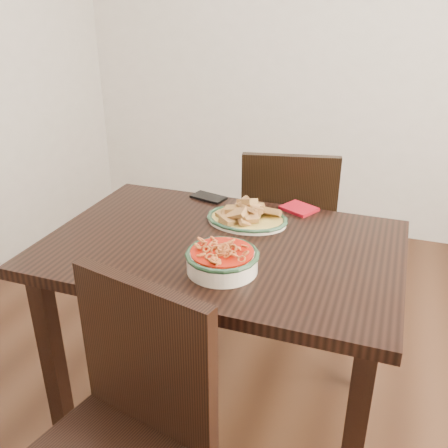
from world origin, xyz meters
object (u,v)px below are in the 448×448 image
(chair_near, at_px, (122,433))
(fish_plate, at_px, (247,211))
(noodle_bowl, at_px, (222,258))
(dining_table, at_px, (222,268))
(smartphone, at_px, (209,197))
(chair_far, at_px, (287,228))

(chair_near, xyz_separation_m, fish_plate, (0.08, 0.81, 0.30))
(chair_near, xyz_separation_m, noodle_bowl, (0.11, 0.45, 0.29))
(dining_table, xyz_separation_m, smartphone, (-0.19, 0.35, 0.11))
(chair_far, height_order, chair_near, same)
(dining_table, height_order, noodle_bowl, noodle_bowl)
(chair_far, xyz_separation_m, chair_near, (-0.12, -1.34, 0.00))
(noodle_bowl, height_order, smartphone, noodle_bowl)
(fish_plate, height_order, smartphone, fish_plate)
(chair_far, height_order, smartphone, chair_far)
(noodle_bowl, bearing_deg, dining_table, 110.08)
(chair_near, distance_m, noodle_bowl, 0.55)
(dining_table, bearing_deg, chair_near, -94.04)
(dining_table, xyz_separation_m, chair_near, (-0.04, -0.63, -0.15))
(dining_table, height_order, chair_far, chair_far)
(chair_near, relative_size, noodle_bowl, 3.96)
(chair_far, relative_size, fish_plate, 3.05)
(chair_near, relative_size, smartphone, 6.38)
(chair_far, height_order, noodle_bowl, chair_far)
(smartphone, bearing_deg, fish_plate, -23.83)
(dining_table, bearing_deg, smartphone, 117.82)
(fish_plate, bearing_deg, dining_table, -99.45)
(fish_plate, bearing_deg, chair_near, -95.28)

